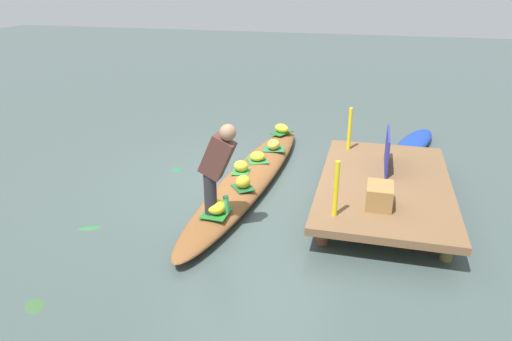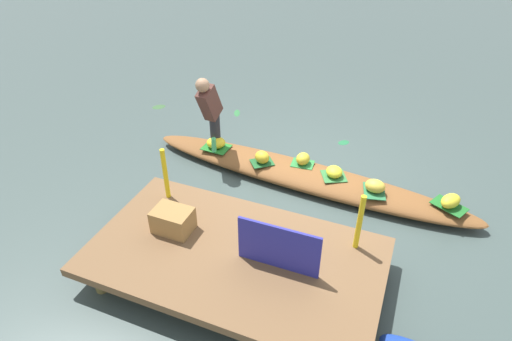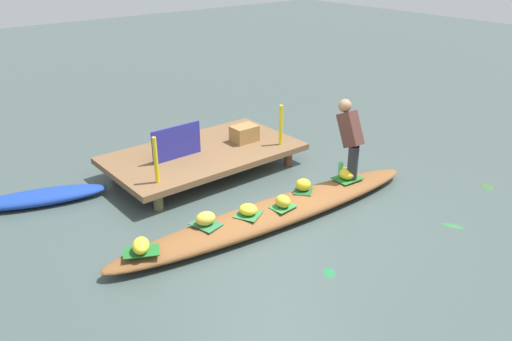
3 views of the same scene
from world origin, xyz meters
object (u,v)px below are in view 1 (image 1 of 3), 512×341
(banana_bunch_0, at_px, (274,144))
(banana_bunch_5, at_px, (243,182))
(water_bottle, at_px, (226,205))
(banana_bunch_1, at_px, (216,207))
(vendor_boat, at_px, (249,178))
(moored_boat, at_px, (414,143))
(produce_crate, at_px, (379,196))
(market_banner, at_px, (387,151))
(vendor_person, at_px, (217,164))
(banana_bunch_4, at_px, (257,156))
(banana_bunch_2, at_px, (282,128))
(banana_bunch_3, at_px, (241,166))

(banana_bunch_0, height_order, banana_bunch_5, banana_bunch_5)
(water_bottle, bearing_deg, banana_bunch_1, -77.50)
(vendor_boat, height_order, moored_boat, vendor_boat)
(banana_bunch_0, bearing_deg, moored_boat, 118.98)
(banana_bunch_1, xyz_separation_m, produce_crate, (-0.46, 2.00, 0.18))
(market_banner, relative_size, produce_crate, 2.00)
(moored_boat, xyz_separation_m, banana_bunch_1, (3.82, -2.64, 0.23))
(water_bottle, distance_m, market_banner, 2.64)
(banana_bunch_0, height_order, banana_bunch_1, banana_bunch_0)
(vendor_boat, xyz_separation_m, banana_bunch_0, (-1.04, 0.16, 0.21))
(moored_boat, xyz_separation_m, vendor_person, (3.86, -2.59, 0.83))
(banana_bunch_4, height_order, produce_crate, produce_crate)
(banana_bunch_0, height_order, water_bottle, water_bottle)
(moored_boat, xyz_separation_m, banana_bunch_2, (0.39, -2.47, 0.23))
(banana_bunch_1, distance_m, vendor_person, 0.61)
(moored_boat, relative_size, produce_crate, 4.36)
(banana_bunch_0, height_order, banana_bunch_3, same)
(moored_boat, bearing_deg, vendor_person, -15.54)
(market_banner, bearing_deg, banana_bunch_1, -50.36)
(banana_bunch_2, bearing_deg, banana_bunch_4, -3.53)
(banana_bunch_0, distance_m, banana_bunch_2, 0.95)
(moored_boat, bearing_deg, banana_bunch_3, -29.62)
(vendor_boat, bearing_deg, water_bottle, 7.18)
(vendor_boat, distance_m, banana_bunch_2, 2.00)
(moored_boat, xyz_separation_m, produce_crate, (3.36, -0.63, 0.41))
(banana_bunch_3, height_order, banana_bunch_4, banana_bunch_3)
(banana_bunch_5, relative_size, produce_crate, 0.52)
(banana_bunch_3, relative_size, banana_bunch_4, 0.92)
(banana_bunch_4, bearing_deg, banana_bunch_2, 176.47)
(banana_bunch_1, relative_size, market_banner, 0.33)
(banana_bunch_1, height_order, market_banner, market_banner)
(banana_bunch_4, xyz_separation_m, banana_bunch_5, (1.07, 0.05, 0.02))
(banana_bunch_2, xyz_separation_m, market_banner, (1.66, 1.92, 0.31))
(moored_boat, height_order, water_bottle, water_bottle)
(banana_bunch_0, bearing_deg, banana_bunch_4, -13.47)
(banana_bunch_1, relative_size, banana_bunch_2, 0.97)
(water_bottle, bearing_deg, vendor_person, -49.97)
(banana_bunch_3, relative_size, produce_crate, 0.52)
(banana_bunch_4, relative_size, banana_bunch_5, 1.10)
(banana_bunch_5, bearing_deg, water_bottle, -0.37)
(banana_bunch_0, bearing_deg, vendor_boat, -8.97)
(banana_bunch_1, distance_m, produce_crate, 2.06)
(banana_bunch_1, xyz_separation_m, banana_bunch_5, (-0.82, 0.13, 0.01))
(banana_bunch_1, bearing_deg, vendor_person, 46.37)
(banana_bunch_5, height_order, water_bottle, water_bottle)
(banana_bunch_3, distance_m, banana_bunch_5, 0.60)
(vendor_boat, distance_m, banana_bunch_5, 0.66)
(banana_bunch_5, xyz_separation_m, vendor_person, (0.86, -0.09, 0.59))
(banana_bunch_4, height_order, water_bottle, water_bottle)
(banana_bunch_0, relative_size, produce_crate, 0.61)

